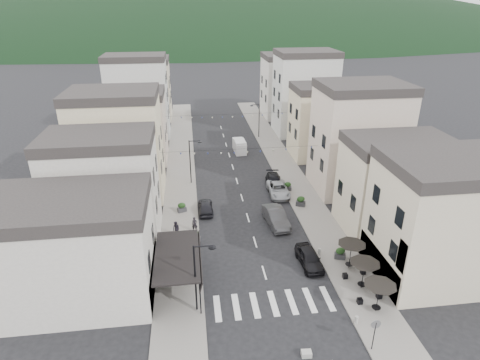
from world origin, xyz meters
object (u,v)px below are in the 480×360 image
object	(u,v)px
delivery_van	(239,146)
pedestrian_a	(195,224)
parked_car_b	(276,217)
parked_car_c	(278,189)
parked_car_e	(206,207)
parked_car_d	(274,181)
pedestrian_b	(176,229)
parked_car_a	(309,258)

from	to	relation	value
delivery_van	pedestrian_a	bearing A→B (deg)	-110.17
parked_car_b	parked_car_c	bearing A→B (deg)	69.89
parked_car_e	parked_car_d	bearing A→B (deg)	-147.75
parked_car_d	parked_car_e	bearing A→B (deg)	-141.93
parked_car_b	parked_car_e	world-z (taller)	parked_car_b
delivery_van	pedestrian_a	distance (m)	24.85
delivery_van	pedestrian_b	size ratio (longest dim) A/B	2.61
parked_car_a	parked_car_d	xyz separation A→B (m)	(0.31, 17.11, -0.04)
parked_car_a	parked_car_c	world-z (taller)	parked_car_a
pedestrian_a	parked_car_a	bearing A→B (deg)	-36.10
parked_car_d	parked_car_e	size ratio (longest dim) A/B	1.19
parked_car_a	parked_car_d	world-z (taller)	parked_car_a
parked_car_b	pedestrian_b	size ratio (longest dim) A/B	3.17
parked_car_e	delivery_van	size ratio (longest dim) A/B	0.95
parked_car_d	pedestrian_a	world-z (taller)	pedestrian_a
parked_car_c	pedestrian_b	xyz separation A→B (m)	(-12.43, -8.28, 0.22)
parked_car_e	pedestrian_a	bearing A→B (deg)	72.25
parked_car_b	parked_car_e	bearing A→B (deg)	147.52
parked_car_e	pedestrian_b	world-z (taller)	pedestrian_b
parked_car_d	pedestrian_a	xyz separation A→B (m)	(-10.54, -10.10, 0.23)
parked_car_a	pedestrian_b	distance (m)	13.68
parked_car_e	pedestrian_b	bearing A→B (deg)	56.45
parked_car_c	parked_car_e	world-z (taller)	parked_car_c
parked_car_a	parked_car_e	distance (m)	14.34
parked_car_b	pedestrian_b	bearing A→B (deg)	-179.37
pedestrian_b	parked_car_c	bearing A→B (deg)	72.84
parked_car_b	parked_car_c	size ratio (longest dim) A/B	1.00
parked_car_e	delivery_van	xyz separation A→B (m)	(6.40, 19.37, 0.30)
parked_car_b	parked_car_e	size ratio (longest dim) A/B	1.28
parked_car_c	pedestrian_b	distance (m)	14.94
parked_car_c	parked_car_d	distance (m)	2.49
parked_car_a	pedestrian_a	xyz separation A→B (m)	(-10.23, 7.01, 0.19)
parked_car_b	parked_car_d	distance (m)	9.73
parked_car_a	pedestrian_b	size ratio (longest dim) A/B	2.67
parked_car_d	delivery_van	bearing A→B (deg)	107.29
parked_car_c	delivery_van	distance (m)	16.25
parked_car_d	parked_car_c	bearing A→B (deg)	-84.40
pedestrian_a	pedestrian_b	distance (m)	2.01
parked_car_c	parked_car_e	size ratio (longest dim) A/B	1.28
parked_car_e	pedestrian_a	size ratio (longest dim) A/B	2.48
parked_car_d	pedestrian_a	bearing A→B (deg)	-130.63
parked_car_a	pedestrian_a	world-z (taller)	pedestrian_a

